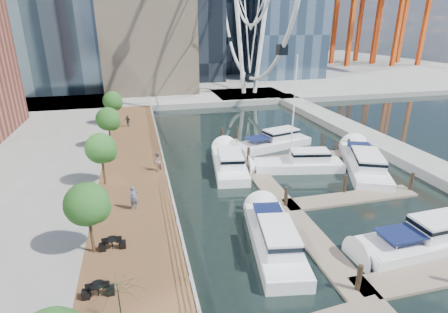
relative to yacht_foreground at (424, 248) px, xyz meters
The scene contains 15 objects.
ground 9.80m from the yacht_foreground, behind, with size 520.00×520.00×0.00m, color black.
boardwalk 23.71m from the yacht_foreground, 142.42° to the left, with size 6.00×60.00×1.00m, color brown.
seawall 21.41m from the yacht_foreground, 137.52° to the left, with size 0.25×60.00×1.00m, color #595954.
land_far 101.93m from the yacht_foreground, 95.51° to the left, with size 200.00×114.00×1.00m, color gray.
breakwater 21.98m from the yacht_foreground, 62.30° to the left, with size 4.00×60.00×1.00m, color gray.
pier 51.63m from the yacht_foreground, 85.32° to the left, with size 14.00×12.00×1.00m, color gray.
railing 21.53m from the yacht_foreground, 137.70° to the left, with size 0.10×60.00×1.05m, color white, non-canonical shape.
floating_docks 9.62m from the yacht_foreground, 100.91° to the left, with size 16.00×34.00×2.60m.
port_cranes 113.13m from the yacht_foreground, 58.68° to the left, with size 40.00×52.00×38.00m.
street_trees 25.46m from the yacht_foreground, 147.58° to the left, with size 2.60×42.60×4.60m.
yacht_foreground is the anchor object (origin of this frame).
pedestrian_near 20.55m from the yacht_foreground, 156.13° to the left, with size 0.69×0.45×1.89m, color #51566D.
pedestrian_mid 22.68m from the yacht_foreground, 137.02° to the left, with size 0.91×0.71×1.87m, color #8A6B5F.
pedestrian_far 37.27m from the yacht_foreground, 121.34° to the left, with size 0.93×0.39×1.59m, color #30373C.
moored_yachts 12.64m from the yacht_foreground, 102.82° to the left, with size 20.45×35.18×11.50m.
Camera 1 is at (-7.98, -15.34, 14.06)m, focal length 28.00 mm.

